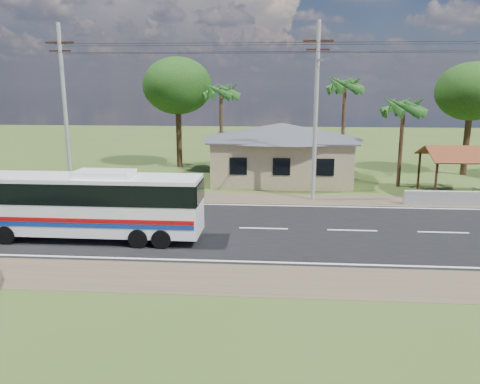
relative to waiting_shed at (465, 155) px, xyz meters
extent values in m
plane|color=#374C1B|center=(-13.00, -8.50, -2.73)|extent=(120.00, 120.00, 0.00)
cube|color=black|center=(-13.00, -8.50, -2.72)|extent=(120.00, 10.00, 0.02)
cube|color=brown|center=(-13.00, -2.00, -2.72)|extent=(120.00, 3.00, 0.01)
cube|color=brown|center=(-13.00, -15.00, -2.72)|extent=(120.00, 3.00, 0.01)
cube|color=silver|center=(-13.00, -3.80, -2.70)|extent=(120.00, 0.15, 0.01)
cube|color=silver|center=(-13.00, -13.20, -2.70)|extent=(120.00, 0.15, 0.01)
cube|color=silver|center=(-13.00, -8.50, -2.70)|extent=(120.00, 0.15, 0.01)
cube|color=tan|center=(-12.00, 4.50, -1.13)|extent=(10.00, 8.00, 3.20)
cube|color=#4C4F54|center=(-12.00, 4.50, 0.52)|extent=(10.60, 8.60, 0.10)
pyramid|color=#4C4F54|center=(-12.00, 4.50, 1.67)|extent=(12.40, 10.00, 1.20)
cube|color=black|center=(-15.00, 0.48, -1.03)|extent=(1.20, 0.08, 1.20)
cube|color=black|center=(-12.00, 0.48, -1.03)|extent=(1.20, 0.08, 1.20)
cube|color=black|center=(-9.00, 0.48, -1.03)|extent=(1.20, 0.08, 1.20)
cylinder|color=#392014|center=(-2.30, -1.80, -1.43)|extent=(0.16, 0.16, 2.60)
cylinder|color=#392014|center=(-2.30, 1.80, -1.43)|extent=(0.16, 0.16, 2.60)
cube|color=maroon|center=(0.00, -1.10, 0.17)|extent=(5.20, 2.28, 0.90)
cube|color=maroon|center=(0.00, 1.10, 0.17)|extent=(5.20, 2.28, 0.90)
cube|color=#392014|center=(0.00, 0.00, 0.52)|extent=(5.20, 0.12, 0.12)
cube|color=#9E9E99|center=(-1.00, -2.90, -2.28)|extent=(7.00, 0.30, 0.90)
cylinder|color=#9E9E99|center=(-26.00, -2.00, 2.77)|extent=(0.26, 0.26, 11.00)
cube|color=#392014|center=(-26.00, -2.00, 7.07)|extent=(1.80, 0.12, 0.12)
cube|color=#392014|center=(-26.00, -2.00, 6.57)|extent=(1.40, 0.10, 0.10)
cylinder|color=#9E9E99|center=(-10.00, -2.00, 2.77)|extent=(0.26, 0.26, 11.00)
cube|color=#392014|center=(-10.00, -2.00, 7.07)|extent=(1.80, 0.12, 0.12)
cube|color=#392014|center=(-10.00, -2.00, 6.57)|extent=(1.40, 0.10, 0.10)
cylinder|color=gray|center=(-10.00, -3.00, 5.87)|extent=(0.08, 2.00, 0.08)
cube|color=gray|center=(-10.00, -4.00, 5.87)|extent=(0.50, 0.18, 0.12)
cylinder|color=black|center=(-18.00, -2.00, 6.87)|extent=(16.00, 0.02, 0.02)
cylinder|color=black|center=(-2.50, -2.00, 6.87)|extent=(15.00, 0.02, 0.02)
cylinder|color=#47301E|center=(-3.50, 2.50, 0.27)|extent=(0.28, 0.28, 6.00)
cylinder|color=#47301E|center=(-7.00, 7.00, 1.02)|extent=(0.28, 0.28, 7.50)
cylinder|color=#47301E|center=(-17.00, 7.50, 0.77)|extent=(0.28, 0.28, 7.00)
cylinder|color=#47301E|center=(-21.00, 9.50, 0.25)|extent=(0.50, 0.50, 5.95)
ellipsoid|color=#133A10|center=(-21.00, 9.50, 4.42)|extent=(6.00, 6.00, 4.92)
cylinder|color=#47301E|center=(3.00, 7.50, 0.07)|extent=(0.50, 0.50, 5.60)
ellipsoid|color=#133A10|center=(3.00, 7.50, 3.99)|extent=(5.60, 5.60, 4.59)
cube|color=white|center=(-21.27, -10.75, -0.99)|extent=(10.74, 2.31, 2.68)
cube|color=black|center=(-21.27, -10.75, -0.32)|extent=(10.78, 2.37, 0.98)
cube|color=#99090B|center=(-21.28, -11.89, -1.48)|extent=(10.54, 0.11, 0.20)
cube|color=navy|center=(-21.28, -11.89, -1.70)|extent=(10.54, 0.11, 0.20)
cube|color=white|center=(-20.38, -10.76, 0.49)|extent=(2.69, 1.45, 0.27)
cylinder|color=black|center=(-24.85, -11.76, -2.28)|extent=(0.90, 0.32, 0.89)
cylinder|color=black|center=(-24.84, -9.70, -2.28)|extent=(0.90, 0.32, 0.89)
cylinder|color=black|center=(-18.60, -11.80, -2.28)|extent=(0.90, 0.32, 0.89)
cylinder|color=black|center=(-18.58, -9.75, -2.28)|extent=(0.90, 0.32, 0.89)
cylinder|color=black|center=(-17.52, -11.81, -2.28)|extent=(0.90, 0.32, 0.89)
cylinder|color=black|center=(-17.51, -9.75, -2.28)|extent=(0.90, 0.32, 0.89)
imported|color=black|center=(-0.06, -1.25, -2.33)|extent=(1.61, 0.90, 0.80)
camera|label=1|loc=(-12.50, -31.55, 4.52)|focal=35.00mm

